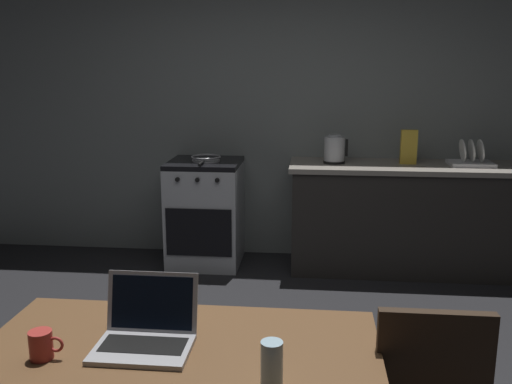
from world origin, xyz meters
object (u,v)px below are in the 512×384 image
object	(u,v)px
drinking_glass	(272,365)
dish_rack	(471,160)
stove_oven	(206,212)
dining_table	(176,375)
frying_pan	(206,158)
electric_kettle	(334,150)
laptop	(146,333)
coffee_mug	(42,345)
cereal_box	(409,147)

from	to	relation	value
drinking_glass	dish_rack	bearing A→B (deg)	66.40
stove_oven	dining_table	world-z (taller)	stove_oven
drinking_glass	frying_pan	bearing A→B (deg)	104.19
electric_kettle	laptop	bearing A→B (deg)	-103.93
coffee_mug	cereal_box	distance (m)	3.47
laptop	cereal_box	distance (m)	3.22
stove_oven	laptop	world-z (taller)	laptop
electric_kettle	frying_pan	distance (m)	1.07
frying_pan	drinking_glass	size ratio (longest dim) A/B	2.84
dining_table	cereal_box	xyz separation A→B (m)	(1.21, 2.98, 0.36)
stove_oven	cereal_box	world-z (taller)	cereal_box
laptop	coffee_mug	size ratio (longest dim) A/B	2.80
electric_kettle	coffee_mug	distance (m)	3.21
frying_pan	dish_rack	bearing A→B (deg)	0.76
drinking_glass	dish_rack	size ratio (longest dim) A/B	0.44
frying_pan	stove_oven	bearing A→B (deg)	121.90
dining_table	dish_rack	bearing A→B (deg)	60.21
electric_kettle	drinking_glass	bearing A→B (deg)	-95.13
dish_rack	stove_oven	bearing A→B (deg)	-179.93
frying_pan	coffee_mug	size ratio (longest dim) A/B	3.70
coffee_mug	dish_rack	xyz separation A→B (m)	(2.12, 3.03, 0.14)
coffee_mug	dish_rack	distance (m)	3.70
stove_oven	electric_kettle	xyz separation A→B (m)	(1.08, 0.00, 0.56)
coffee_mug	cereal_box	world-z (taller)	cereal_box
frying_pan	cereal_box	world-z (taller)	cereal_box
coffee_mug	cereal_box	bearing A→B (deg)	61.93
stove_oven	frying_pan	xyz separation A→B (m)	(0.02, -0.03, 0.47)
electric_kettle	cereal_box	world-z (taller)	cereal_box
stove_oven	frying_pan	bearing A→B (deg)	-58.10
stove_oven	laptop	xyz separation A→B (m)	(0.36, -2.91, 0.35)
electric_kettle	drinking_glass	xyz separation A→B (m)	(-0.28, -3.13, -0.18)
frying_pan	coffee_mug	xyz separation A→B (m)	(0.03, -3.00, -0.12)
laptop	frying_pan	distance (m)	2.91
electric_kettle	dish_rack	xyz separation A→B (m)	(1.09, 0.00, -0.06)
drinking_glass	laptop	bearing A→B (deg)	154.04
coffee_mug	stove_oven	bearing A→B (deg)	90.94
dining_table	dish_rack	xyz separation A→B (m)	(1.70, 2.96, 0.26)
coffee_mug	cereal_box	xyz separation A→B (m)	(1.63, 3.05, 0.23)
cereal_box	coffee_mug	bearing A→B (deg)	-118.07
stove_oven	drinking_glass	bearing A→B (deg)	-75.64
frying_pan	coffee_mug	bearing A→B (deg)	-89.36
laptop	coffee_mug	distance (m)	0.33
drinking_glass	dish_rack	distance (m)	3.42
dish_rack	drinking_glass	bearing A→B (deg)	-113.60
coffee_mug	laptop	bearing A→B (deg)	20.92
laptop	cereal_box	bearing A→B (deg)	76.39
coffee_mug	dining_table	bearing A→B (deg)	9.43
frying_pan	drinking_glass	distance (m)	3.20
frying_pan	cereal_box	bearing A→B (deg)	1.67
laptop	electric_kettle	size ratio (longest dim) A/B	1.37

